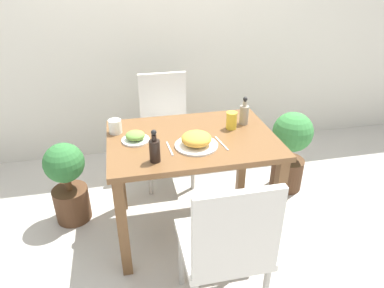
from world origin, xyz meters
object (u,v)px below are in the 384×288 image
(food_plate, at_px, (196,140))
(sauce_bottle, at_px, (155,149))
(chair_far, at_px, (165,122))
(juice_glass, at_px, (232,120))
(potted_plant_left, at_px, (68,181))
(potted_plant_right, at_px, (290,148))
(drink_cup, at_px, (115,126))
(condiment_bottle, at_px, (244,114))
(side_plate, at_px, (135,137))
(chair_near, at_px, (227,245))

(food_plate, distance_m, sauce_bottle, 0.29)
(chair_far, xyz_separation_m, juice_glass, (0.35, -0.65, 0.27))
(chair_far, relative_size, potted_plant_left, 1.46)
(sauce_bottle, height_order, potted_plant_right, sauce_bottle)
(potted_plant_left, relative_size, potted_plant_right, 0.91)
(drink_cup, bearing_deg, condiment_bottle, -2.78)
(drink_cup, xyz_separation_m, juice_glass, (0.76, -0.10, 0.01))
(side_plate, distance_m, condiment_bottle, 0.75)
(side_plate, bearing_deg, food_plate, -22.77)
(condiment_bottle, bearing_deg, juice_glass, -152.92)
(chair_near, bearing_deg, drink_cup, -61.88)
(chair_far, relative_size, sauce_bottle, 4.72)
(chair_far, height_order, food_plate, chair_far)
(food_plate, distance_m, juice_glass, 0.35)
(potted_plant_left, height_order, potted_plant_right, potted_plant_right)
(chair_near, height_order, potted_plant_left, chair_near)
(food_plate, bearing_deg, juice_glass, 34.31)
(sauce_bottle, bearing_deg, chair_near, -60.88)
(juice_glass, relative_size, sauce_bottle, 0.59)
(chair_near, distance_m, potted_plant_left, 1.35)
(potted_plant_right, bearing_deg, juice_glass, -157.74)
(sauce_bottle, relative_size, potted_plant_right, 0.28)
(chair_far, bearing_deg, potted_plant_left, -150.45)
(condiment_bottle, bearing_deg, drink_cup, 177.22)
(drink_cup, distance_m, juice_glass, 0.76)
(chair_far, xyz_separation_m, side_plate, (-0.28, -0.70, 0.24))
(juice_glass, distance_m, potted_plant_left, 1.24)
(side_plate, xyz_separation_m, sauce_bottle, (0.09, -0.27, 0.05))
(chair_far, distance_m, juice_glass, 0.79)
(juice_glass, bearing_deg, sauce_bottle, -150.03)
(side_plate, relative_size, potted_plant_right, 0.25)
(condiment_bottle, height_order, potted_plant_right, condiment_bottle)
(drink_cup, bearing_deg, juice_glass, -7.26)
(chair_near, bearing_deg, potted_plant_right, -129.68)
(sauce_bottle, bearing_deg, food_plate, 24.74)
(chair_near, distance_m, side_plate, 0.88)
(sauce_bottle, height_order, condiment_bottle, same)
(chair_near, relative_size, juice_glass, 8.00)
(chair_near, height_order, drink_cup, chair_near)
(chair_near, relative_size, condiment_bottle, 4.72)
(food_plate, relative_size, juice_glass, 2.29)
(potted_plant_left, bearing_deg, food_plate, -25.66)
(potted_plant_left, bearing_deg, drink_cup, -17.09)
(juice_glass, xyz_separation_m, potted_plant_left, (-1.13, 0.21, -0.46))
(side_plate, height_order, sauce_bottle, sauce_bottle)
(chair_near, height_order, sauce_bottle, sauce_bottle)
(sauce_bottle, xyz_separation_m, potted_plant_right, (1.15, 0.56, -0.43))
(drink_cup, distance_m, potted_plant_left, 0.60)
(juice_glass, distance_m, condiment_bottle, 0.12)
(potted_plant_right, bearing_deg, side_plate, -166.63)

